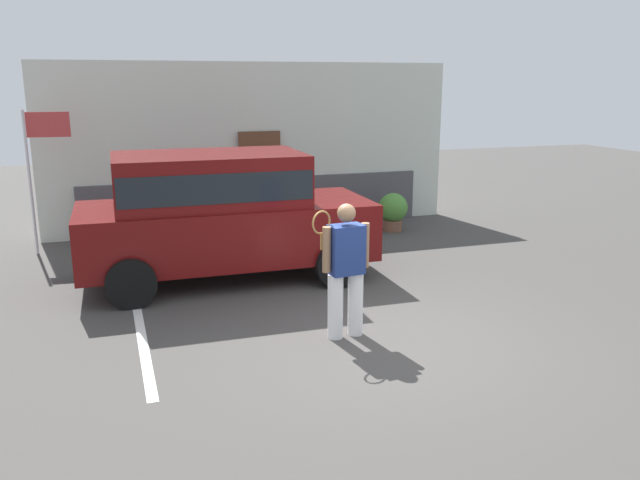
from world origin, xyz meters
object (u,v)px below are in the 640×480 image
parked_suv (220,210)px  potted_plant_by_porch (393,210)px  tennis_player_man (346,268)px  flag_pole (39,154)px

parked_suv → potted_plant_by_porch: 4.73m
parked_suv → tennis_player_man: parked_suv is taller
tennis_player_man → potted_plant_by_porch: size_ratio=2.08×
potted_plant_by_porch → flag_pole: size_ratio=0.31×
parked_suv → tennis_player_man: bearing=-69.4°
tennis_player_man → flag_pole: size_ratio=0.64×
parked_suv → flag_pole: bearing=137.0°
parked_suv → flag_pole: size_ratio=1.75×
tennis_player_man → potted_plant_by_porch: tennis_player_man is taller
flag_pole → potted_plant_by_porch: bearing=-3.3°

